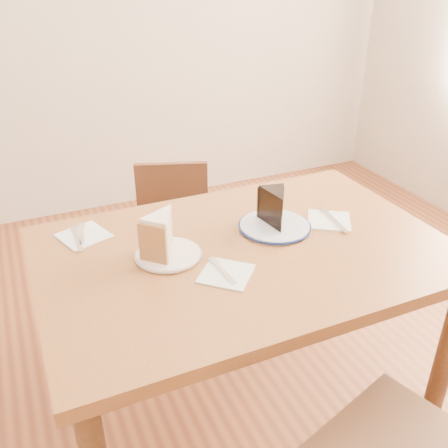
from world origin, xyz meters
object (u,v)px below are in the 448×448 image
Objects in this scene: plate_cream at (168,255)px; carrot_cake at (163,234)px; plate_navy at (275,226)px; chocolate_cake at (276,210)px; chair_far at (174,244)px; table at (244,275)px.

plate_cream is 0.06m from carrot_cake.
carrot_cake reaches higher than plate_navy.
chocolate_cake is at bearing 3.98° from plate_cream.
plate_navy is (0.15, -0.58, 0.34)m from chair_far.
chair_far is 0.72m from chocolate_cake.
plate_cream reaches higher than table.
chocolate_cake is at bearing 16.40° from plate_navy.
plate_cream is 0.37m from chocolate_cake.
table is 0.23m from chocolate_cake.
chair_far is 4.02× the size of plate_cream.
carrot_cake is (-0.37, -0.01, 0.06)m from plate_navy.
carrot_cake is at bearing 89.02° from chair_far.
carrot_cake reaches higher than plate_cream.
plate_navy is at bearing 3.89° from plate_cream.
plate_cream is 1.57× the size of chocolate_cake.
chair_far is at bearing 91.17° from table.
plate_cream is 0.36m from plate_navy.
carrot_cake is 0.98× the size of chocolate_cake.
plate_cream is at bearing -24.47° from carrot_cake.
chocolate_cake is at bearing 123.99° from chair_far.
table reaches higher than chair_far.
plate_navy is (0.36, 0.02, 0.00)m from plate_cream.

